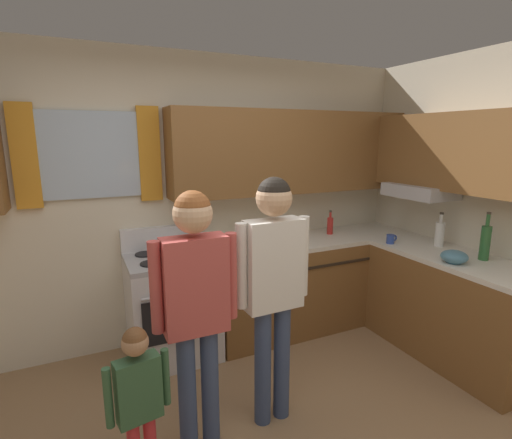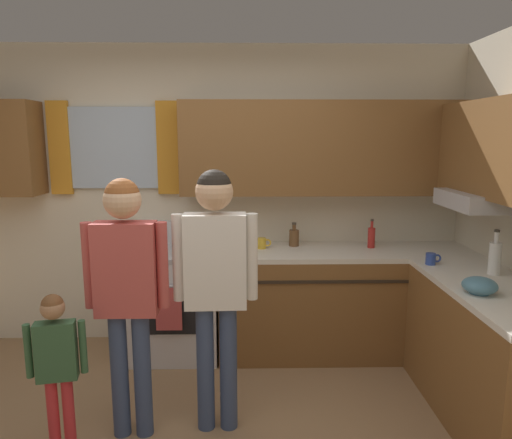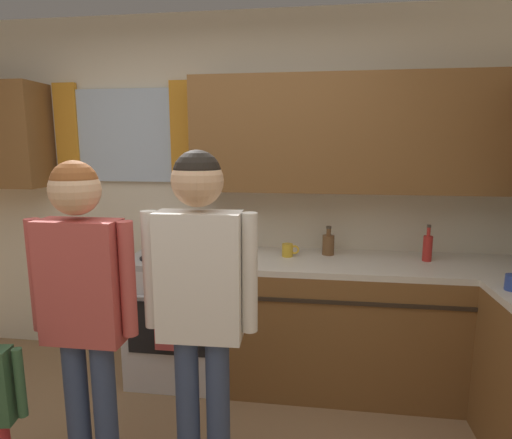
{
  "view_description": "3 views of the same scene",
  "coord_description": "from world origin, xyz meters",
  "px_view_note": "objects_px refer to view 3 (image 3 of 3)",
  "views": [
    {
      "loc": [
        -0.84,
        -1.57,
        1.88
      ],
      "look_at": [
        0.27,
        0.82,
        1.31
      ],
      "focal_mm": 27.16,
      "sensor_mm": 36.0,
      "label": 1
    },
    {
      "loc": [
        0.42,
        -2.24,
        1.84
      ],
      "look_at": [
        0.48,
        0.61,
        1.32
      ],
      "focal_mm": 32.83,
      "sensor_mm": 36.0,
      "label": 2
    },
    {
      "loc": [
        0.72,
        -1.23,
        1.66
      ],
      "look_at": [
        0.42,
        0.9,
        1.28
      ],
      "focal_mm": 29.27,
      "sensor_mm": 36.0,
      "label": 3
    }
  ],
  "objects_px": {
    "adult_in_plaid": "(200,290)",
    "adult_holding_child": "(83,295)",
    "stove_oven": "(186,312)",
    "mug_mustard_yellow": "(288,250)",
    "bottle_squat_brown": "(328,244)",
    "bottle_sauce_red": "(428,247)"
  },
  "relations": [
    {
      "from": "adult_in_plaid",
      "to": "adult_holding_child",
      "type": "bearing_deg",
      "value": -173.63
    },
    {
      "from": "stove_oven",
      "to": "mug_mustard_yellow",
      "type": "bearing_deg",
      "value": 3.79
    },
    {
      "from": "bottle_squat_brown",
      "to": "adult_in_plaid",
      "type": "relative_size",
      "value": 0.12
    },
    {
      "from": "mug_mustard_yellow",
      "to": "adult_holding_child",
      "type": "distance_m",
      "value": 1.45
    },
    {
      "from": "stove_oven",
      "to": "mug_mustard_yellow",
      "type": "height_order",
      "value": "stove_oven"
    },
    {
      "from": "stove_oven",
      "to": "adult_holding_child",
      "type": "distance_m",
      "value": 1.25
    },
    {
      "from": "bottle_squat_brown",
      "to": "adult_holding_child",
      "type": "bearing_deg",
      "value": -131.49
    },
    {
      "from": "adult_holding_child",
      "to": "adult_in_plaid",
      "type": "xyz_separation_m",
      "value": [
        0.52,
        0.06,
        0.03
      ]
    },
    {
      "from": "bottle_sauce_red",
      "to": "adult_in_plaid",
      "type": "relative_size",
      "value": 0.15
    },
    {
      "from": "mug_mustard_yellow",
      "to": "stove_oven",
      "type": "bearing_deg",
      "value": -176.21
    },
    {
      "from": "adult_in_plaid",
      "to": "stove_oven",
      "type": "bearing_deg",
      "value": 111.2
    },
    {
      "from": "bottle_sauce_red",
      "to": "bottle_squat_brown",
      "type": "bearing_deg",
      "value": 173.4
    },
    {
      "from": "adult_holding_child",
      "to": "bottle_squat_brown",
      "type": "bearing_deg",
      "value": 48.51
    },
    {
      "from": "bottle_squat_brown",
      "to": "adult_in_plaid",
      "type": "bearing_deg",
      "value": -116.32
    },
    {
      "from": "bottle_sauce_red",
      "to": "adult_holding_child",
      "type": "bearing_deg",
      "value": -146.08
    },
    {
      "from": "bottle_squat_brown",
      "to": "adult_in_plaid",
      "type": "xyz_separation_m",
      "value": [
        -0.6,
        -1.21,
        0.06
      ]
    },
    {
      "from": "stove_oven",
      "to": "bottle_sauce_red",
      "type": "xyz_separation_m",
      "value": [
        1.66,
        0.06,
        0.53
      ]
    },
    {
      "from": "bottle_squat_brown",
      "to": "mug_mustard_yellow",
      "type": "distance_m",
      "value": 0.29
    },
    {
      "from": "bottle_squat_brown",
      "to": "mug_mustard_yellow",
      "type": "height_order",
      "value": "bottle_squat_brown"
    },
    {
      "from": "stove_oven",
      "to": "adult_holding_child",
      "type": "bearing_deg",
      "value": -95.41
    },
    {
      "from": "adult_holding_child",
      "to": "adult_in_plaid",
      "type": "height_order",
      "value": "adult_in_plaid"
    },
    {
      "from": "bottle_squat_brown",
      "to": "stove_oven",
      "type": "bearing_deg",
      "value": -172.31
    }
  ]
}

